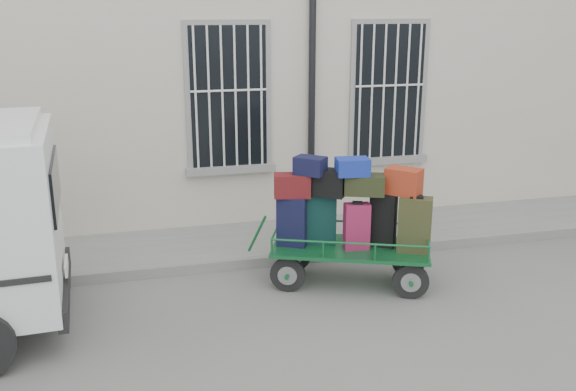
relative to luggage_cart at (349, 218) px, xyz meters
The scene contains 4 objects.
ground 1.34m from the luggage_cart, 145.09° to the right, with size 80.00×80.00×0.00m, color slate.
building 5.42m from the luggage_cart, 98.94° to the left, with size 24.00×5.15×6.00m.
sidewalk 2.02m from the luggage_cart, 115.23° to the left, with size 24.00×1.70×0.15m, color slate.
luggage_cart is the anchor object (origin of this frame).
Camera 1 is at (-1.99, -7.04, 3.61)m, focal length 40.00 mm.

